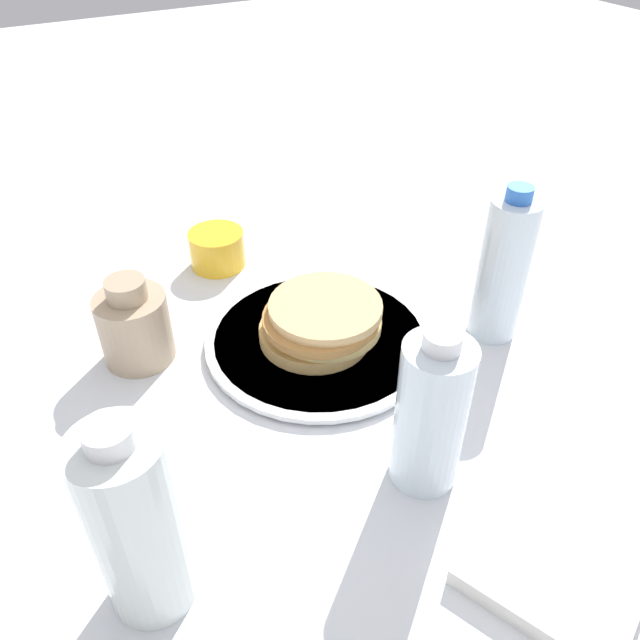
{
  "coord_description": "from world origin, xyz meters",
  "views": [
    {
      "loc": [
        -0.55,
        0.31,
        0.53
      ],
      "look_at": [
        -0.0,
        0.01,
        0.04
      ],
      "focal_mm": 35.0,
      "sensor_mm": 36.0,
      "label": 1
    }
  ],
  "objects_px": {
    "water_bottle_near": "(136,524)",
    "water_bottle_far": "(431,414)",
    "water_bottle_mid": "(503,269)",
    "juice_glass": "(217,249)",
    "plate": "(320,340)",
    "cream_jug": "(134,325)",
    "pancake_stack": "(319,321)"
  },
  "relations": [
    {
      "from": "water_bottle_near",
      "to": "water_bottle_far",
      "type": "xyz_separation_m",
      "value": [
        -0.01,
        -0.28,
        -0.01
      ]
    },
    {
      "from": "water_bottle_mid",
      "to": "water_bottle_far",
      "type": "distance_m",
      "value": 0.27
    },
    {
      "from": "water_bottle_mid",
      "to": "juice_glass",
      "type": "bearing_deg",
      "value": 38.17
    },
    {
      "from": "water_bottle_near",
      "to": "water_bottle_mid",
      "type": "relative_size",
      "value": 1.0
    },
    {
      "from": "plate",
      "to": "water_bottle_near",
      "type": "bearing_deg",
      "value": 127.9
    },
    {
      "from": "juice_glass",
      "to": "cream_jug",
      "type": "relative_size",
      "value": 0.72
    },
    {
      "from": "water_bottle_far",
      "to": "pancake_stack",
      "type": "bearing_deg",
      "value": -1.33
    },
    {
      "from": "plate",
      "to": "cream_jug",
      "type": "relative_size",
      "value": 2.55
    },
    {
      "from": "pancake_stack",
      "to": "water_bottle_mid",
      "type": "relative_size",
      "value": 0.74
    },
    {
      "from": "juice_glass",
      "to": "water_bottle_far",
      "type": "bearing_deg",
      "value": -175.39
    },
    {
      "from": "plate",
      "to": "pancake_stack",
      "type": "relative_size",
      "value": 1.9
    },
    {
      "from": "pancake_stack",
      "to": "water_bottle_far",
      "type": "height_order",
      "value": "water_bottle_far"
    },
    {
      "from": "plate",
      "to": "cream_jug",
      "type": "bearing_deg",
      "value": 66.99
    },
    {
      "from": "juice_glass",
      "to": "water_bottle_near",
      "type": "bearing_deg",
      "value": 152.49
    },
    {
      "from": "water_bottle_near",
      "to": "water_bottle_mid",
      "type": "height_order",
      "value": "same"
    },
    {
      "from": "plate",
      "to": "water_bottle_mid",
      "type": "xyz_separation_m",
      "value": [
        -0.09,
        -0.21,
        0.09
      ]
    },
    {
      "from": "water_bottle_mid",
      "to": "cream_jug",
      "type": "bearing_deg",
      "value": 67.49
    },
    {
      "from": "juice_glass",
      "to": "water_bottle_far",
      "type": "relative_size",
      "value": 0.44
    },
    {
      "from": "plate",
      "to": "water_bottle_near",
      "type": "relative_size",
      "value": 1.4
    },
    {
      "from": "pancake_stack",
      "to": "water_bottle_mid",
      "type": "height_order",
      "value": "water_bottle_mid"
    },
    {
      "from": "pancake_stack",
      "to": "cream_jug",
      "type": "relative_size",
      "value": 1.34
    },
    {
      "from": "juice_glass",
      "to": "water_bottle_mid",
      "type": "distance_m",
      "value": 0.43
    },
    {
      "from": "plate",
      "to": "pancake_stack",
      "type": "xyz_separation_m",
      "value": [
        -0.0,
        0.0,
        0.03
      ]
    },
    {
      "from": "plate",
      "to": "juice_glass",
      "type": "bearing_deg",
      "value": 10.56
    },
    {
      "from": "water_bottle_near",
      "to": "pancake_stack",
      "type": "bearing_deg",
      "value": -52.08
    },
    {
      "from": "water_bottle_near",
      "to": "water_bottle_mid",
      "type": "bearing_deg",
      "value": -74.58
    },
    {
      "from": "water_bottle_near",
      "to": "juice_glass",
      "type": "bearing_deg",
      "value": -27.51
    },
    {
      "from": "cream_jug",
      "to": "water_bottle_far",
      "type": "bearing_deg",
      "value": -147.64
    },
    {
      "from": "pancake_stack",
      "to": "cream_jug",
      "type": "bearing_deg",
      "value": 66.63
    },
    {
      "from": "juice_glass",
      "to": "water_bottle_mid",
      "type": "bearing_deg",
      "value": -141.83
    },
    {
      "from": "cream_jug",
      "to": "pancake_stack",
      "type": "bearing_deg",
      "value": -113.37
    },
    {
      "from": "cream_jug",
      "to": "water_bottle_near",
      "type": "distance_m",
      "value": 0.33
    }
  ]
}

